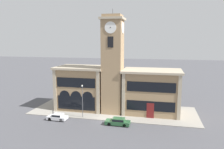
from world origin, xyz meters
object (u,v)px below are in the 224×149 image
(parked_car_mid, at_px, (118,121))
(bollard, at_px, (53,113))
(street_lamp, at_px, (82,97))
(parked_car_near, at_px, (58,117))

(parked_car_mid, distance_m, bollard, 14.73)
(street_lamp, bearing_deg, parked_car_near, -153.59)
(street_lamp, relative_size, bollard, 6.42)
(street_lamp, bearing_deg, parked_car_mid, -15.97)
(street_lamp, distance_m, bollard, 7.71)
(parked_car_mid, height_order, street_lamp, street_lamp)
(bollard, bearing_deg, street_lamp, 0.81)
(parked_car_mid, bearing_deg, street_lamp, -14.87)
(parked_car_near, height_order, street_lamp, street_lamp)
(parked_car_mid, relative_size, bollard, 4.46)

